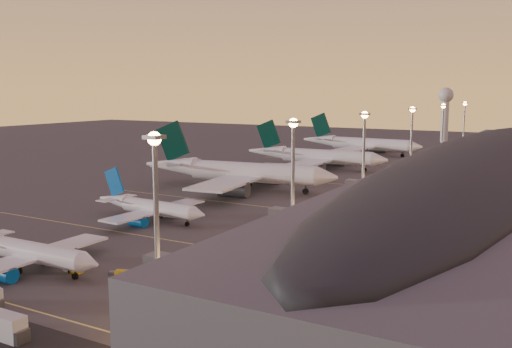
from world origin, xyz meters
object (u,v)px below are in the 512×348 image
object	(u,v)px
airliner_narrow_north	(149,207)
baggage_tug_b	(119,273)
airliner_narrow_south	(25,251)
baggage_tug_d	(266,235)
airliner_wide_near	(236,172)
radar_tower	(445,105)
catering_truck_b	(9,328)
baggage_tug_a	(74,269)
airliner_wide_far	(360,144)
airliner_wide_mid	(315,156)
baggage_tug_c	(264,233)

from	to	relation	value
airliner_narrow_north	baggage_tug_b	world-z (taller)	airliner_narrow_north
airliner_narrow_south	baggage_tug_d	xyz separation A→B (m)	(26.33, 39.72, -2.63)
airliner_wide_near	radar_tower	size ratio (longest dim) A/B	2.04
catering_truck_b	baggage_tug_a	bearing A→B (deg)	119.95
airliner_wide_near	baggage_tug_a	bearing A→B (deg)	-83.76
airliner_wide_near	radar_tower	distance (m)	206.80
airliner_wide_far	baggage_tug_d	world-z (taller)	airliner_wide_far
airliner_wide_mid	radar_tower	xyz separation A→B (m)	(18.91, 149.05, 16.97)
radar_tower	baggage_tug_d	world-z (taller)	radar_tower
airliner_wide_near	airliner_wide_far	size ratio (longest dim) A/B	1.07
airliner_narrow_north	baggage_tug_b	distance (m)	41.99
airliner_narrow_south	baggage_tug_d	bearing A→B (deg)	55.40
radar_tower	baggage_tug_b	world-z (taller)	radar_tower
airliner_wide_far	baggage_tug_d	xyz separation A→B (m)	(36.97, -161.29, -4.55)
airliner_narrow_south	airliner_wide_mid	world-z (taller)	airliner_wide_mid
airliner_wide_far	baggage_tug_b	world-z (taller)	airliner_wide_far
airliner_wide_near	baggage_tug_a	world-z (taller)	airliner_wide_near
airliner_wide_far	baggage_tug_a	bearing A→B (deg)	-80.52
airliner_wide_near	airliner_narrow_north	bearing A→B (deg)	-91.16
airliner_narrow_south	airliner_narrow_north	distance (m)	40.63
radar_tower	baggage_tug_c	world-z (taller)	radar_tower
baggage_tug_d	airliner_wide_near	bearing A→B (deg)	-178.30
radar_tower	airliner_narrow_south	bearing A→B (deg)	-91.95
airliner_wide_near	baggage_tug_a	distance (m)	87.24
airliner_narrow_north	baggage_tug_c	bearing A→B (deg)	5.90
airliner_narrow_north	catering_truck_b	size ratio (longest dim) A/B	5.90
airliner_wide_far	baggage_tug_a	size ratio (longest dim) A/B	16.07
airliner_narrow_north	airliner_wide_far	xyz separation A→B (m)	(-4.52, 160.84, 1.95)
airliner_narrow_south	baggage_tug_c	xyz separation A→B (m)	(24.71, 41.52, -2.73)
airliner_narrow_south	catering_truck_b	xyz separation A→B (m)	(22.44, -20.28, -1.66)
airliner_wide_mid	airliner_wide_near	bearing A→B (deg)	-93.51
airliner_wide_near	airliner_wide_mid	world-z (taller)	airliner_wide_near
airliner_wide_mid	baggage_tug_d	bearing A→B (deg)	-72.78
airliner_narrow_north	catering_truck_b	distance (m)	66.88
airliner_narrow_south	airliner_wide_far	size ratio (longest dim) A/B	0.55
airliner_narrow_south	airliner_wide_near	xyz separation A→B (m)	(-10.86, 87.53, 2.29)
airliner_wide_near	catering_truck_b	size ratio (longest dim) A/B	11.51
baggage_tug_c	catering_truck_b	bearing A→B (deg)	-106.83
airliner_narrow_north	baggage_tug_b	size ratio (longest dim) A/B	10.01
baggage_tug_d	baggage_tug_a	bearing A→B (deg)	-61.39
baggage_tug_a	radar_tower	bearing A→B (deg)	93.89
airliner_wide_near	airliner_wide_mid	xyz separation A→B (m)	(1.93, 56.04, -0.56)
baggage_tug_a	baggage_tug_d	xyz separation A→B (m)	(17.43, 37.02, 0.03)
airliner_wide_far	baggage_tug_d	distance (m)	165.53
airliner_narrow_south	baggage_tug_d	distance (m)	47.72
baggage_tug_c	baggage_tug_d	bearing A→B (deg)	-62.73
baggage_tug_c	catering_truck_b	distance (m)	61.85
airliner_narrow_south	baggage_tug_b	world-z (taller)	airliner_narrow_south
airliner_wide_mid	airliner_wide_far	xyz separation A→B (m)	(-1.71, 57.44, 0.19)
airliner_wide_mid	baggage_tug_b	xyz separation A→B (m)	(25.91, -138.36, -4.47)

